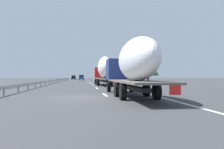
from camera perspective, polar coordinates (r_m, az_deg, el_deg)
The scene contains 23 objects.
ground_plane at distance 56.65m, azimuth -7.40°, elevation -1.91°, with size 260.00×260.00×0.00m, color #38383A.
lane_stripe_0 at distance 18.78m, azimuth -1.73°, elevation -4.98°, with size 3.20×0.20×0.01m, color white.
lane_stripe_1 at distance 29.26m, azimuth -3.80°, elevation -3.33°, with size 3.20×0.20×0.01m, color white.
lane_stripe_2 at distance 39.23m, azimuth -4.73°, elevation -2.58°, with size 3.20×0.20×0.01m, color white.
lane_stripe_3 at distance 48.77m, azimuth -5.27°, elevation -2.15°, with size 3.20×0.20×0.01m, color white.
lane_stripe_4 at distance 51.17m, azimuth -5.37°, elevation -2.07°, with size 3.20×0.20×0.01m, color white.
lane_stripe_5 at distance 61.46m, azimuth -5.72°, elevation -1.79°, with size 3.20×0.20×0.01m, color white.
lane_stripe_6 at distance 78.18m, azimuth -6.10°, elevation -1.49°, with size 3.20×0.20×0.01m, color white.
lane_stripe_7 at distance 93.00m, azimuth -6.31°, elevation -1.31°, with size 3.20×0.20×0.01m, color white.
lane_stripe_8 at distance 105.76m, azimuth -6.45°, elevation -1.20°, with size 3.20×0.20×0.01m, color white.
lane_stripe_9 at distance 90.80m, azimuth -6.29°, elevation -1.33°, with size 3.20×0.20×0.01m, color white.
edge_line_right at distance 61.90m, azimuth -2.30°, elevation -1.78°, with size 110.00×0.20×0.01m, color white.
truck_lead at distance 38.29m, azimuth -1.96°, elevation 1.23°, with size 13.97×2.55×4.62m.
truck_trailing at distance 16.94m, azimuth 5.06°, elevation 2.41°, with size 14.23×2.55×4.03m.
car_blue_sedan at distance 87.82m, azimuth -7.51°, elevation -0.73°, with size 4.72×1.89×1.96m.
car_black_suv at distance 100.57m, azimuth -9.40°, elevation -0.72°, with size 4.37×1.76×1.82m.
road_sign at distance 61.31m, azimuth -1.12°, elevation 0.34°, with size 0.10×0.90×3.31m.
tree_0 at distance 62.22m, azimuth 3.24°, elevation 1.43°, with size 3.06×3.06×5.48m.
tree_1 at distance 68.55m, azimuth 2.74°, elevation 1.29°, with size 3.74×3.74×5.74m.
tree_2 at distance 59.44m, azimuth 4.99°, elevation 1.90°, with size 3.40×3.40×5.83m.
tree_3 at distance 44.99m, azimuth 8.85°, elevation 2.77°, with size 3.98×3.98×6.39m.
tree_4 at distance 92.39m, azimuth 0.88°, elevation 0.89°, with size 3.50×3.50×5.63m.
guardrail_median at distance 59.93m, azimuth -13.15°, elevation -1.27°, with size 94.00×0.10×0.76m.
Camera 1 is at (-16.63, 0.07, 1.51)m, focal length 37.28 mm.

